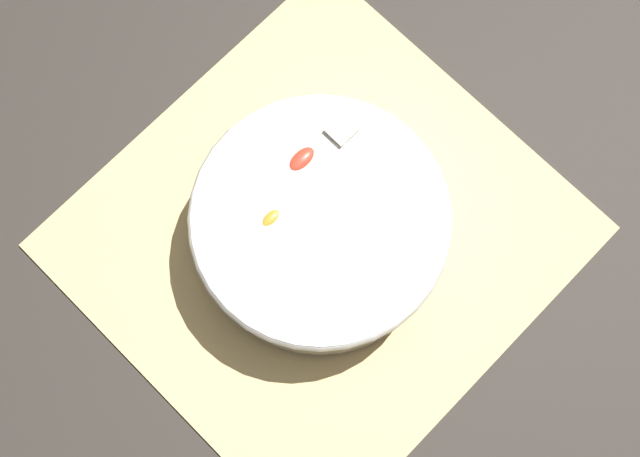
{
  "coord_description": "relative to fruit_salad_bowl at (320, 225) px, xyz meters",
  "views": [
    {
      "loc": [
        -0.14,
        -0.14,
        0.85
      ],
      "look_at": [
        0.0,
        0.0,
        0.04
      ],
      "focal_mm": 50.0,
      "sensor_mm": 36.0,
      "label": 1
    }
  ],
  "objects": [
    {
      "name": "ground_plane",
      "position": [
        0.0,
        -0.0,
        -0.05
      ],
      "size": [
        6.0,
        6.0,
        0.0
      ],
      "primitive_type": "plane",
      "color": "#2D2823"
    },
    {
      "name": "bamboo_mat_center",
      "position": [
        0.0,
        -0.0,
        -0.05
      ],
      "size": [
        0.43,
        0.41,
        0.01
      ],
      "color": "#D6B775",
      "rests_on": "ground_plane"
    },
    {
      "name": "fruit_salad_bowl",
      "position": [
        0.0,
        0.0,
        0.0
      ],
      "size": [
        0.24,
        0.24,
        0.08
      ],
      "color": "silver",
      "rests_on": "bamboo_mat_center"
    }
  ]
}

